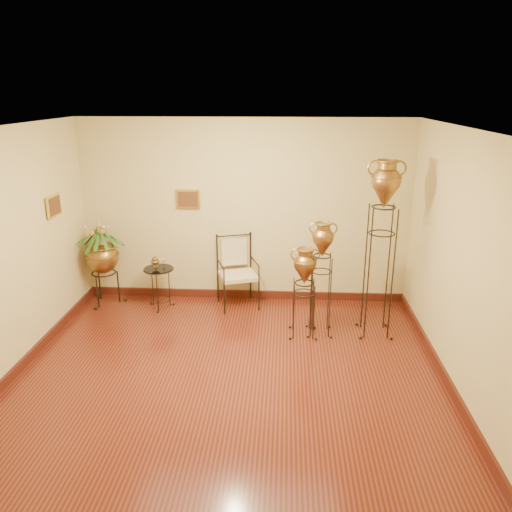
# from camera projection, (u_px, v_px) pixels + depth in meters

# --- Properties ---
(ground) EXTENTS (5.00, 5.00, 0.00)m
(ground) POSITION_uv_depth(u_px,v_px,m) (227.00, 383.00, 5.66)
(ground) COLOR maroon
(ground) RESTS_ON ground
(room_shell) EXTENTS (5.02, 5.02, 2.81)m
(room_shell) POSITION_uv_depth(u_px,v_px,m) (224.00, 237.00, 5.12)
(room_shell) COLOR #CEC585
(room_shell) RESTS_ON ground
(amphora_tall) EXTENTS (0.58, 0.58, 2.38)m
(amphora_tall) POSITION_uv_depth(u_px,v_px,m) (380.00, 248.00, 6.47)
(amphora_tall) COLOR black
(amphora_tall) RESTS_ON ground
(amphora_mid) EXTENTS (0.44, 0.44, 1.58)m
(amphora_mid) POSITION_uv_depth(u_px,v_px,m) (321.00, 278.00, 6.60)
(amphora_mid) COLOR black
(amphora_mid) RESTS_ON ground
(amphora_short) EXTENTS (0.44, 0.44, 1.25)m
(amphora_short) POSITION_uv_depth(u_px,v_px,m) (304.00, 292.00, 6.61)
(amphora_short) COLOR black
(amphora_short) RESTS_ON ground
(planter_urn) EXTENTS (0.88, 0.88, 1.44)m
(planter_urn) POSITION_uv_depth(u_px,v_px,m) (102.00, 254.00, 7.56)
(planter_urn) COLOR black
(planter_urn) RESTS_ON ground
(armchair) EXTENTS (0.76, 0.73, 1.08)m
(armchair) POSITION_uv_depth(u_px,v_px,m) (238.00, 273.00, 7.53)
(armchair) COLOR black
(armchair) RESTS_ON ground
(side_table) EXTENTS (0.57, 0.57, 0.80)m
(side_table) POSITION_uv_depth(u_px,v_px,m) (160.00, 287.00, 7.54)
(side_table) COLOR black
(side_table) RESTS_ON ground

